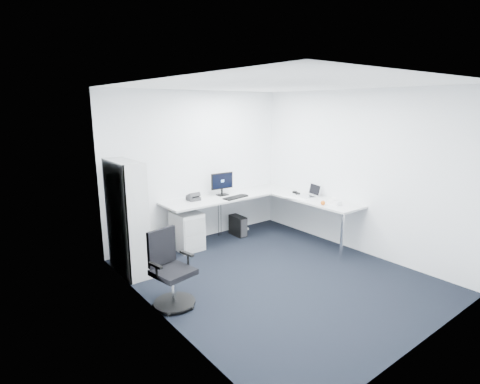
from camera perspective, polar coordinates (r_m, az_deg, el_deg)
ground at (r=5.64m, az=5.48°, el=-12.59°), size 4.20×4.20×0.00m
ceiling at (r=5.10m, az=6.16°, el=15.94°), size 4.20×4.20×0.00m
wall_back at (r=6.85m, az=-6.41°, el=3.83°), size 3.60×0.02×2.70m
wall_front at (r=4.01m, az=27.00°, el=-4.12°), size 3.60×0.02×2.70m
wall_left at (r=4.20m, az=-12.29°, el=-2.23°), size 0.02×4.20×2.70m
wall_right at (r=6.56m, az=17.29°, el=2.92°), size 0.02×4.20×2.70m
l_desk at (r=6.82m, az=0.85°, el=-4.28°), size 2.79×1.56×0.82m
drawer_pedestal at (r=6.57m, az=-8.08°, el=-5.84°), size 0.43×0.53×0.65m
bookshelf at (r=5.69m, az=-16.85°, el=-3.79°), size 0.33×0.84×1.69m
task_chair at (r=4.73m, az=-10.15°, el=-11.61°), size 0.63×0.63×0.96m
black_pc_tower at (r=7.20m, az=-0.33°, el=-5.14°), size 0.19×0.40×0.38m
beige_pc_tower at (r=6.52m, az=-12.89°, el=-7.61°), size 0.20×0.38×0.35m
power_strip at (r=7.47m, az=0.18°, el=-5.83°), size 0.34×0.08×0.04m
monitor at (r=6.89m, az=-2.71°, el=1.26°), size 0.46×0.16×0.43m
black_keyboard at (r=6.72m, az=-0.66°, el=-0.81°), size 0.50×0.23×0.02m
mouse at (r=6.86m, az=0.76°, el=-0.50°), size 0.06×0.10×0.03m
desk_phone at (r=6.59m, az=-7.13°, el=-0.67°), size 0.21×0.21×0.14m
laptop at (r=6.90m, az=10.07°, el=0.21°), size 0.37×0.37×0.23m
white_keyboard at (r=6.72m, az=8.53°, el=-1.00°), size 0.18×0.44×0.01m
headphones at (r=7.12m, az=8.57°, el=-0.04°), size 0.20×0.24×0.05m
orange_fruit at (r=6.38m, az=12.52°, el=-1.62°), size 0.08×0.08×0.08m
tissue_box at (r=6.45m, az=14.23°, el=-1.57°), size 0.13×0.22×0.08m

